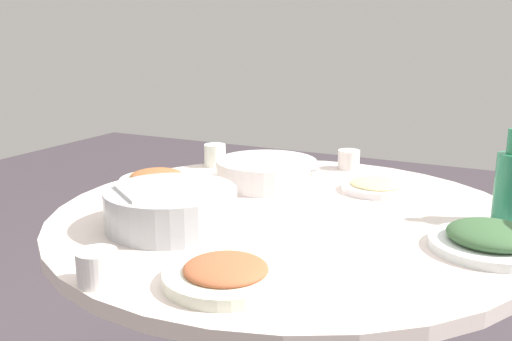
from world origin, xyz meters
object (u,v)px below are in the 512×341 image
(soup_bowl, at_px, (266,173))
(dish_tofu_braise, at_px, (226,274))
(round_dining_table, at_px, (288,272))
(green_bottle, at_px, (509,186))
(dish_noodles, at_px, (376,186))
(tea_cup_near, at_px, (97,267))
(tea_cup_side, at_px, (215,155))
(dish_greens, at_px, (490,239))
(tea_cup_far, at_px, (349,159))
(dish_stirfry, at_px, (157,179))
(rice_bowl, at_px, (171,207))

(soup_bowl, distance_m, dish_tofu_braise, 0.69)
(round_dining_table, xyz_separation_m, green_bottle, (-0.50, -0.16, 0.26))
(dish_noodles, bearing_deg, tea_cup_near, 70.48)
(round_dining_table, height_order, tea_cup_near, tea_cup_near)
(tea_cup_near, relative_size, tea_cup_side, 1.01)
(dish_greens, relative_size, tea_cup_far, 3.48)
(dish_stirfry, xyz_separation_m, tea_cup_near, (-0.31, 0.61, 0.01))
(dish_tofu_braise, bearing_deg, dish_stirfry, -43.85)
(dish_stirfry, distance_m, tea_cup_side, 0.28)
(tea_cup_near, bearing_deg, tea_cup_side, -72.76)
(dish_stirfry, bearing_deg, dish_greens, 173.38)
(soup_bowl, distance_m, tea_cup_far, 0.34)
(round_dining_table, relative_size, dish_stirfry, 5.45)
(rice_bowl, xyz_separation_m, tea_cup_near, (-0.06, 0.32, -0.02))
(soup_bowl, distance_m, green_bottle, 0.67)
(round_dining_table, bearing_deg, tea_cup_side, -39.54)
(green_bottle, bearing_deg, dish_tofu_braise, 53.55)
(dish_stirfry, height_order, tea_cup_near, tea_cup_near)
(round_dining_table, relative_size, dish_noodles, 6.02)
(dish_tofu_braise, bearing_deg, dish_noodles, -96.84)
(dish_tofu_braise, relative_size, tea_cup_near, 3.10)
(round_dining_table, height_order, rice_bowl, rice_bowl)
(rice_bowl, distance_m, dish_greens, 0.71)
(round_dining_table, bearing_deg, soup_bowl, -52.47)
(tea_cup_near, xyz_separation_m, tea_cup_side, (0.28, -0.89, 0.01))
(dish_greens, bearing_deg, green_bottle, -95.30)
(tea_cup_near, relative_size, tea_cup_far, 1.05)
(soup_bowl, distance_m, dish_greens, 0.70)
(tea_cup_near, bearing_deg, dish_tofu_braise, -152.62)
(dish_greens, height_order, dish_noodles, dish_greens)
(rice_bowl, height_order, dish_noodles, rice_bowl)
(rice_bowl, bearing_deg, tea_cup_far, -105.14)
(tea_cup_side, bearing_deg, green_bottle, 168.42)
(round_dining_table, bearing_deg, tea_cup_near, 74.61)
(green_bottle, distance_m, tea_cup_side, 0.94)
(green_bottle, relative_size, tea_cup_near, 3.04)
(round_dining_table, relative_size, tea_cup_near, 15.94)
(soup_bowl, height_order, dish_tofu_braise, soup_bowl)
(rice_bowl, bearing_deg, tea_cup_near, 100.28)
(round_dining_table, relative_size, tea_cup_side, 16.07)
(rice_bowl, xyz_separation_m, soup_bowl, (-0.04, -0.44, -0.01))
(green_bottle, bearing_deg, round_dining_table, 17.98)
(dish_stirfry, distance_m, tea_cup_near, 0.68)
(dish_tofu_braise, xyz_separation_m, green_bottle, (-0.44, -0.59, 0.07))
(round_dining_table, height_order, tea_cup_far, tea_cup_far)
(round_dining_table, height_order, tea_cup_side, tea_cup_side)
(soup_bowl, distance_m, tea_cup_side, 0.29)
(dish_noodles, bearing_deg, dish_tofu_braise, 83.16)
(green_bottle, bearing_deg, tea_cup_far, -35.03)
(dish_tofu_braise, distance_m, tea_cup_far, 0.95)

